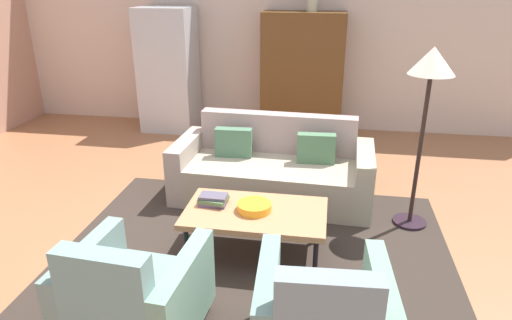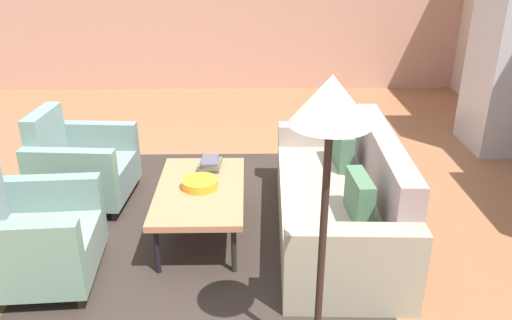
{
  "view_description": "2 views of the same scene",
  "coord_description": "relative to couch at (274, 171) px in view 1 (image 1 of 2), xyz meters",
  "views": [
    {
      "loc": [
        0.8,
        -3.41,
        2.28
      ],
      "look_at": [
        0.15,
        0.48,
        0.67
      ],
      "focal_mm": 31.9,
      "sensor_mm": 36.0,
      "label": 1
    },
    {
      "loc": [
        3.94,
        0.33,
        2.3
      ],
      "look_at": [
        0.4,
        0.39,
        0.75
      ],
      "focal_mm": 36.09,
      "sensor_mm": 36.0,
      "label": 2
    }
  ],
  "objects": [
    {
      "name": "fruit_bowl",
      "position": [
        -0.01,
        -1.19,
        0.18
      ],
      "size": [
        0.29,
        0.29,
        0.07
      ],
      "primitive_type": "cylinder",
      "color": "orange",
      "rests_on": "coffee_table"
    },
    {
      "name": "area_rug",
      "position": [
        -0.0,
        -1.14,
        -0.28
      ],
      "size": [
        3.4,
        2.6,
        0.01
      ],
      "primitive_type": "cube",
      "color": "#332923",
      "rests_on": "ground"
    },
    {
      "name": "book_stack",
      "position": [
        -0.38,
        -1.13,
        0.19
      ],
      "size": [
        0.26,
        0.21,
        0.09
      ],
      "color": "#5E496E",
      "rests_on": "coffee_table"
    },
    {
      "name": "armchair_left",
      "position": [
        -0.61,
        -2.35,
        0.06
      ],
      "size": [
        0.86,
        0.86,
        0.88
      ],
      "rotation": [
        0.0,
        0.0,
        -0.07
      ],
      "color": "#301E1D",
      "rests_on": "ground"
    },
    {
      "name": "couch",
      "position": [
        0.0,
        0.0,
        0.0
      ],
      "size": [
        2.13,
        0.98,
        0.86
      ],
      "rotation": [
        0.0,
        0.0,
        3.1
      ],
      "color": "tan",
      "rests_on": "ground"
    },
    {
      "name": "coffee_table",
      "position": [
        -0.0,
        -1.19,
        0.11
      ],
      "size": [
        1.2,
        0.7,
        0.43
      ],
      "color": "#281828",
      "rests_on": "ground"
    },
    {
      "name": "vase_tall",
      "position": [
        0.23,
        2.23,
        1.66
      ],
      "size": [
        0.15,
        0.15,
        0.3
      ],
      "primitive_type": "cylinder",
      "color": "#B2B08F",
      "rests_on": "cabinet"
    },
    {
      "name": "cabinet",
      "position": [
        0.13,
        2.24,
        0.61
      ],
      "size": [
        1.2,
        0.51,
        1.8
      ],
      "color": "brown",
      "rests_on": "ground"
    },
    {
      "name": "wall_back",
      "position": [
        -0.24,
        2.58,
        1.11
      ],
      "size": [
        8.48,
        0.12,
        2.8
      ],
      "primitive_type": "cube",
      "color": "beige",
      "rests_on": "ground"
    },
    {
      "name": "refrigerator",
      "position": [
        -1.91,
        2.13,
        0.64
      ],
      "size": [
        0.8,
        0.73,
        1.85
      ],
      "color": "#B7BABF",
      "rests_on": "ground"
    },
    {
      "name": "floor_lamp",
      "position": [
        1.41,
        -0.41,
        1.16
      ],
      "size": [
        0.4,
        0.4,
        1.72
      ],
      "color": "black",
      "rests_on": "ground"
    },
    {
      "name": "ground_plane",
      "position": [
        -0.24,
        -1.13,
        -0.29
      ],
      "size": [
        10.17,
        10.17,
        0.0
      ],
      "primitive_type": "plane",
      "color": "#9A6340"
    }
  ]
}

